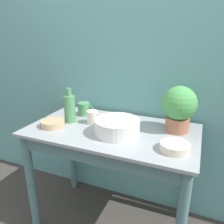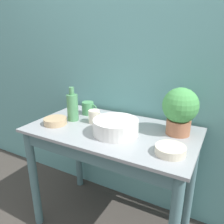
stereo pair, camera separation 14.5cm
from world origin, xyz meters
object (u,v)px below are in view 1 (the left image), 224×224
at_px(bowl_small_tan, 53,123).
at_px(mug_green, 84,109).
at_px(potted_plant, 179,107).
at_px(bottle_tall, 70,108).
at_px(bowl_wash_large, 117,127).
at_px(bowl_small_cream, 175,147).
at_px(mug_cream, 93,117).

bearing_deg(bowl_small_tan, mug_green, 73.46).
bearing_deg(potted_plant, bowl_small_tan, -162.45).
bearing_deg(bottle_tall, mug_green, 81.99).
distance_m(bowl_wash_large, bottle_tall, 0.40).
bearing_deg(mug_green, bowl_small_cream, -22.56).
bearing_deg(bottle_tall, bowl_small_cream, -10.76).
distance_m(mug_cream, bowl_small_cream, 0.63).
height_order(bowl_wash_large, bowl_small_cream, bowl_wash_large).
bearing_deg(bowl_small_cream, mug_cream, 163.27).
bearing_deg(bowl_small_tan, bowl_small_cream, -1.47).
distance_m(bottle_tall, mug_cream, 0.18).
relative_size(bowl_wash_large, mug_green, 2.21).
bearing_deg(potted_plant, bowl_small_cream, -84.98).
height_order(bottle_tall, mug_cream, bottle_tall).
height_order(bowl_wash_large, bottle_tall, bottle_tall).
relative_size(potted_plant, bowl_small_cream, 1.83).
bearing_deg(bowl_small_cream, potted_plant, 95.02).
bearing_deg(bowl_small_cream, bowl_small_tan, 178.53).
bearing_deg(mug_cream, bowl_small_tan, -145.40).
bearing_deg(bowl_wash_large, bowl_small_tan, -172.19).
height_order(bottle_tall, bowl_small_cream, bottle_tall).
height_order(mug_cream, bowl_small_cream, mug_cream).
height_order(bowl_wash_large, mug_cream, bowl_wash_large).
relative_size(bottle_tall, bowl_small_cream, 1.52).
bearing_deg(mug_green, potted_plant, -2.63).
xyz_separation_m(bottle_tall, bowl_small_cream, (0.77, -0.15, -0.08)).
relative_size(bottle_tall, bowl_small_tan, 1.54).
relative_size(potted_plant, mug_green, 2.29).
relative_size(bowl_wash_large, bowl_small_tan, 1.79).
bearing_deg(mug_green, bowl_small_tan, -106.54).
bearing_deg(bottle_tall, mug_cream, 11.56).
xyz_separation_m(potted_plant, bowl_small_cream, (0.02, -0.28, -0.15)).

